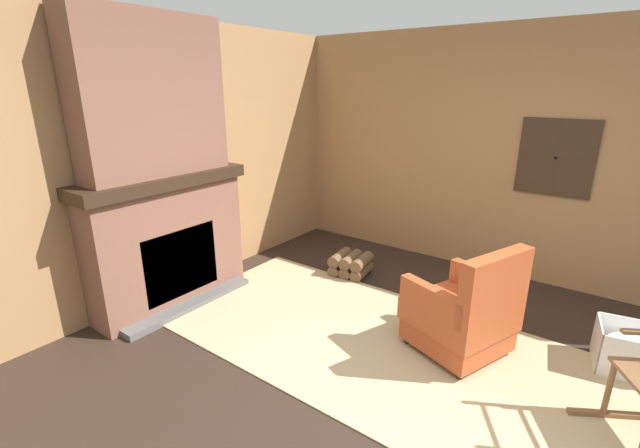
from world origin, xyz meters
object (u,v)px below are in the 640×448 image
(armchair, at_px, (463,314))
(storage_case, at_px, (189,161))
(firewood_stack, at_px, (351,264))
(decorative_plate_on_mantel, at_px, (152,162))
(oil_lamp_vase, at_px, (121,170))
(laundry_basket, at_px, (632,350))

(armchair, xyz_separation_m, storage_case, (-2.64, -0.48, 1.00))
(firewood_stack, distance_m, decorative_plate_on_mantel, 2.33)
(armchair, height_order, oil_lamp_vase, oil_lamp_vase)
(firewood_stack, relative_size, decorative_plate_on_mantel, 2.00)
(firewood_stack, height_order, oil_lamp_vase, oil_lamp_vase)
(oil_lamp_vase, distance_m, decorative_plate_on_mantel, 0.31)
(firewood_stack, relative_size, storage_case, 1.87)
(oil_lamp_vase, relative_size, decorative_plate_on_mantel, 1.15)
(firewood_stack, bearing_deg, laundry_basket, -4.31)
(decorative_plate_on_mantel, bearing_deg, armchair, 17.92)
(armchair, relative_size, laundry_basket, 1.78)
(firewood_stack, relative_size, laundry_basket, 0.87)
(armchair, bearing_deg, decorative_plate_on_mantel, 38.30)
(armchair, distance_m, decorative_plate_on_mantel, 2.99)
(firewood_stack, bearing_deg, storage_case, -133.28)
(storage_case, bearing_deg, firewood_stack, 46.72)
(firewood_stack, bearing_deg, decorative_plate_on_mantel, -126.07)
(armchair, bearing_deg, storage_case, 30.69)
(armchair, height_order, firewood_stack, armchair)
(decorative_plate_on_mantel, bearing_deg, firewood_stack, 53.93)
(armchair, height_order, laundry_basket, armchair)
(firewood_stack, relative_size, oil_lamp_vase, 1.74)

